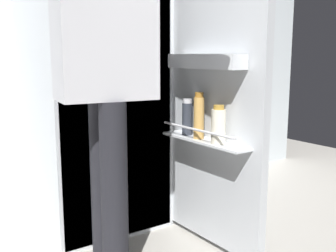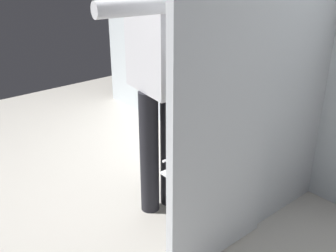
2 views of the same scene
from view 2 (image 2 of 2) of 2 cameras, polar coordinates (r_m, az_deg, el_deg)
ground_plane at (r=2.61m, az=2.11°, el=-13.08°), size 6.00×6.00×0.00m
kitchen_wall at (r=2.84m, az=17.48°, el=16.47°), size 4.40×0.10×2.51m
refrigerator at (r=2.57m, az=11.51°, el=6.38°), size 0.74×1.32×1.63m
person at (r=2.30m, az=-1.21°, el=9.06°), size 0.54×0.77×1.64m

